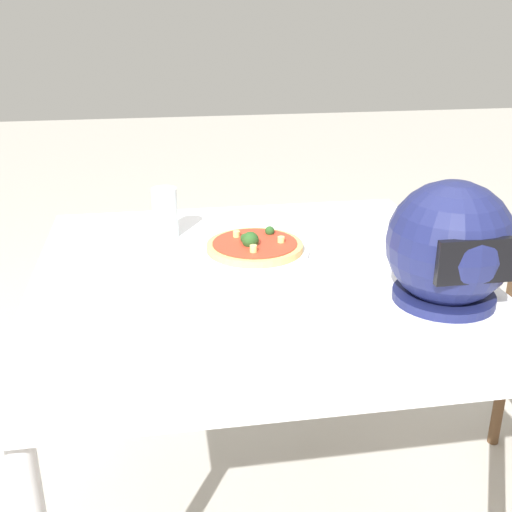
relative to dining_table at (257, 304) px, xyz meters
name	(u,v)px	position (x,y,z in m)	size (l,w,h in m)	color
dining_table	(257,304)	(0.00, 0.00, 0.00)	(1.07, 1.08, 0.77)	white
pizza_plate	(255,252)	(-0.01, -0.12, 0.09)	(0.28, 0.28, 0.01)	white
pizza	(255,246)	(-0.01, -0.12, 0.11)	(0.25, 0.25, 0.06)	tan
motorcycle_helmet	(450,246)	(-0.38, 0.21, 0.21)	(0.27, 0.27, 0.27)	#191E4C
drinking_glass	(165,213)	(0.21, -0.30, 0.15)	(0.07, 0.07, 0.14)	silver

